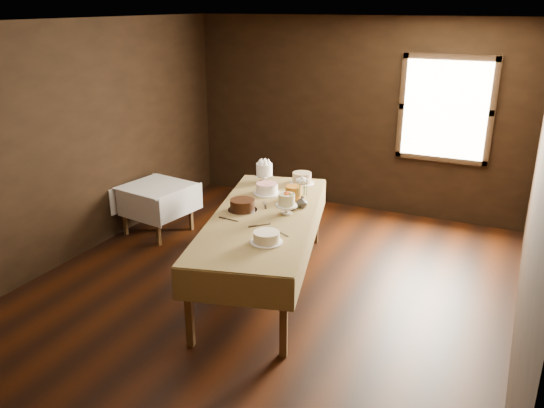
# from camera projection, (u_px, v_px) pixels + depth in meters

# --- Properties ---
(floor) EXTENTS (5.00, 6.00, 0.01)m
(floor) POSITION_uv_depth(u_px,v_px,m) (264.00, 291.00, 6.01)
(floor) COLOR black
(floor) RESTS_ON ground
(ceiling) EXTENTS (5.00, 6.00, 0.01)m
(ceiling) POSITION_uv_depth(u_px,v_px,m) (263.00, 21.00, 5.04)
(ceiling) COLOR beige
(ceiling) RESTS_ON wall_back
(wall_back) EXTENTS (5.00, 0.02, 2.80)m
(wall_back) POSITION_uv_depth(u_px,v_px,m) (353.00, 116.00, 8.07)
(wall_back) COLOR black
(wall_back) RESTS_ON ground
(wall_front) EXTENTS (5.00, 0.02, 2.80)m
(wall_front) POSITION_uv_depth(u_px,v_px,m) (20.00, 310.00, 2.98)
(wall_front) COLOR black
(wall_front) RESTS_ON ground
(wall_left) EXTENTS (0.02, 6.00, 2.80)m
(wall_left) POSITION_uv_depth(u_px,v_px,m) (74.00, 143.00, 6.52)
(wall_left) COLOR black
(wall_left) RESTS_ON ground
(wall_right) EXTENTS (0.02, 6.00, 2.80)m
(wall_right) POSITION_uv_depth(u_px,v_px,m) (537.00, 205.00, 4.53)
(wall_right) COLOR black
(wall_right) RESTS_ON ground
(window) EXTENTS (1.10, 0.05, 1.30)m
(window) POSITION_uv_depth(u_px,v_px,m) (445.00, 110.00, 7.44)
(window) COLOR #FFEABF
(window) RESTS_ON wall_back
(display_table) EXTENTS (1.70, 2.89, 0.84)m
(display_table) POSITION_uv_depth(u_px,v_px,m) (264.00, 220.00, 5.89)
(display_table) COLOR #4C3015
(display_table) RESTS_ON ground
(side_table) EXTENTS (0.92, 0.92, 0.67)m
(side_table) POSITION_uv_depth(u_px,v_px,m) (156.00, 191.00, 7.36)
(side_table) COLOR #4C3015
(side_table) RESTS_ON ground
(cake_meringue) EXTENTS (0.28, 0.28, 0.26)m
(cake_meringue) POSITION_uv_depth(u_px,v_px,m) (264.00, 174.00, 6.87)
(cake_meringue) COLOR silver
(cake_meringue) RESTS_ON display_table
(cake_speckled) EXTENTS (0.30, 0.30, 0.14)m
(cake_speckled) POSITION_uv_depth(u_px,v_px,m) (302.00, 178.00, 6.85)
(cake_speckled) COLOR white
(cake_speckled) RESTS_ON display_table
(cake_lattice) EXTENTS (0.33, 0.33, 0.12)m
(cake_lattice) POSITION_uv_depth(u_px,v_px,m) (267.00, 189.00, 6.48)
(cake_lattice) COLOR white
(cake_lattice) RESTS_ON display_table
(cake_caramel) EXTENTS (0.25, 0.25, 0.16)m
(cake_caramel) POSITION_uv_depth(u_px,v_px,m) (293.00, 193.00, 6.30)
(cake_caramel) COLOR silver
(cake_caramel) RESTS_ON display_table
(cake_chocolate) EXTENTS (0.36, 0.36, 0.13)m
(cake_chocolate) POSITION_uv_depth(u_px,v_px,m) (242.00, 205.00, 5.95)
(cake_chocolate) COLOR silver
(cake_chocolate) RESTS_ON display_table
(cake_flowers) EXTENTS (0.25, 0.25, 0.24)m
(cake_flowers) POSITION_uv_depth(u_px,v_px,m) (287.00, 205.00, 5.85)
(cake_flowers) COLOR white
(cake_flowers) RESTS_ON display_table
(cake_cream) EXTENTS (0.35, 0.35, 0.11)m
(cake_cream) POSITION_uv_depth(u_px,v_px,m) (266.00, 238.00, 5.16)
(cake_cream) COLOR white
(cake_cream) RESTS_ON display_table
(cake_server_a) EXTENTS (0.18, 0.19, 0.01)m
(cake_server_a) POSITION_uv_depth(u_px,v_px,m) (264.00, 225.00, 5.58)
(cake_server_a) COLOR silver
(cake_server_a) RESTS_ON display_table
(cake_server_b) EXTENTS (0.22, 0.14, 0.01)m
(cake_server_b) POSITION_uv_depth(u_px,v_px,m) (284.00, 234.00, 5.36)
(cake_server_b) COLOR silver
(cake_server_b) RESTS_ON display_table
(cake_server_c) EXTENTS (0.14, 0.22, 0.01)m
(cake_server_c) POSITION_uv_depth(u_px,v_px,m) (265.00, 204.00, 6.18)
(cake_server_c) COLOR silver
(cake_server_c) RESTS_ON display_table
(cake_server_d) EXTENTS (0.09, 0.24, 0.01)m
(cake_server_d) POSITION_uv_depth(u_px,v_px,m) (301.00, 207.00, 6.08)
(cake_server_d) COLOR silver
(cake_server_d) RESTS_ON display_table
(cake_server_e) EXTENTS (0.24, 0.05, 0.01)m
(cake_server_e) POSITION_uv_depth(u_px,v_px,m) (232.00, 220.00, 5.70)
(cake_server_e) COLOR silver
(cake_server_e) RESTS_ON display_table
(flower_vase) EXTENTS (0.17, 0.17, 0.13)m
(flower_vase) POSITION_uv_depth(u_px,v_px,m) (302.00, 202.00, 6.04)
(flower_vase) COLOR #2D2823
(flower_vase) RESTS_ON display_table
(flower_bouquet) EXTENTS (0.14, 0.14, 0.20)m
(flower_bouquet) POSITION_uv_depth(u_px,v_px,m) (302.00, 186.00, 5.98)
(flower_bouquet) COLOR white
(flower_bouquet) RESTS_ON flower_vase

